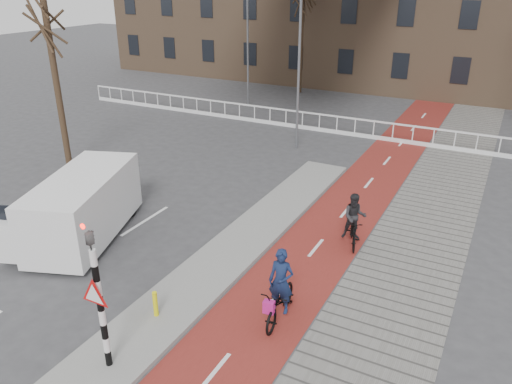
% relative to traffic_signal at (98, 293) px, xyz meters
% --- Properties ---
extents(ground, '(120.00, 120.00, 0.00)m').
position_rel_traffic_signal_xyz_m(ground, '(0.60, 2.02, -1.99)').
color(ground, '#38383A').
rests_on(ground, ground).
extents(bike_lane, '(2.50, 60.00, 0.01)m').
position_rel_traffic_signal_xyz_m(bike_lane, '(2.10, 12.02, -1.98)').
color(bike_lane, maroon).
rests_on(bike_lane, ground).
extents(sidewalk, '(3.00, 60.00, 0.01)m').
position_rel_traffic_signal_xyz_m(sidewalk, '(4.90, 12.02, -1.98)').
color(sidewalk, slate).
rests_on(sidewalk, ground).
extents(curb_island, '(1.80, 16.00, 0.12)m').
position_rel_traffic_signal_xyz_m(curb_island, '(-0.10, 6.02, -1.93)').
color(curb_island, gray).
rests_on(curb_island, ground).
extents(traffic_signal, '(0.80, 0.80, 3.68)m').
position_rel_traffic_signal_xyz_m(traffic_signal, '(0.00, 0.00, 0.00)').
color(traffic_signal, black).
rests_on(traffic_signal, curb_island).
extents(bollard, '(0.12, 0.12, 0.68)m').
position_rel_traffic_signal_xyz_m(bollard, '(-0.15, 1.86, -1.53)').
color(bollard, yellow).
rests_on(bollard, curb_island).
extents(cyclist_near, '(0.83, 1.93, 1.95)m').
position_rel_traffic_signal_xyz_m(cyclist_near, '(2.58, 3.31, -1.33)').
color(cyclist_near, black).
rests_on(cyclist_near, bike_lane).
extents(cyclist_far, '(0.99, 1.66, 1.75)m').
position_rel_traffic_signal_xyz_m(cyclist_far, '(3.05, 7.75, -1.25)').
color(cyclist_far, black).
rests_on(cyclist_far, bike_lane).
extents(van, '(3.53, 5.28, 2.11)m').
position_rel_traffic_signal_xyz_m(van, '(-4.82, 4.25, -0.88)').
color(van, white).
rests_on(van, ground).
extents(railing, '(28.00, 0.10, 0.99)m').
position_rel_traffic_signal_xyz_m(railing, '(-4.40, 19.02, -1.68)').
color(railing, silver).
rests_on(railing, ground).
extents(tree_left, '(0.27, 0.27, 7.47)m').
position_rel_traffic_signal_xyz_m(tree_left, '(-10.28, 8.63, 1.74)').
color(tree_left, '#302315').
rests_on(tree_left, ground).
extents(tree_mid, '(0.30, 0.30, 7.60)m').
position_rel_traffic_signal_xyz_m(tree_mid, '(-7.22, 27.59, 1.81)').
color(tree_mid, '#302315').
rests_on(tree_mid, ground).
extents(streetlight_near, '(0.12, 0.12, 8.80)m').
position_rel_traffic_signal_xyz_m(streetlight_near, '(-2.35, 15.75, 2.41)').
color(streetlight_near, slate).
rests_on(streetlight_near, ground).
extents(streetlight_left, '(0.12, 0.12, 7.59)m').
position_rel_traffic_signal_xyz_m(streetlight_left, '(-8.59, 22.29, 1.80)').
color(streetlight_left, slate).
rests_on(streetlight_left, ground).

